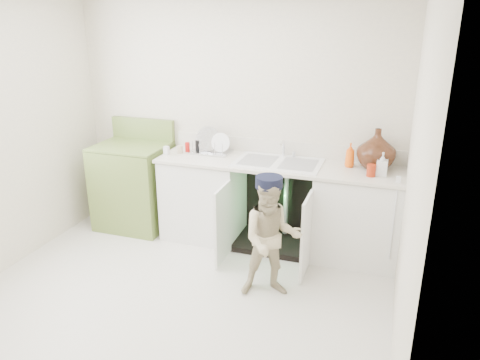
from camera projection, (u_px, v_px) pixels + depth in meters
name	position (u px, v px, depth m)	size (l,w,h in m)	color
ground	(178.00, 297.00, 4.00)	(3.50, 3.50, 0.00)	#BAB3A3
room_shell	(171.00, 157.00, 3.58)	(6.00, 5.50, 1.26)	beige
counter_run	(282.00, 202.00, 4.74)	(2.44, 1.02, 1.28)	white
avocado_stove	(134.00, 184.00, 5.22)	(0.76, 0.65, 1.18)	olive
repair_worker	(271.00, 237.00, 3.88)	(0.61, 0.82, 1.06)	beige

